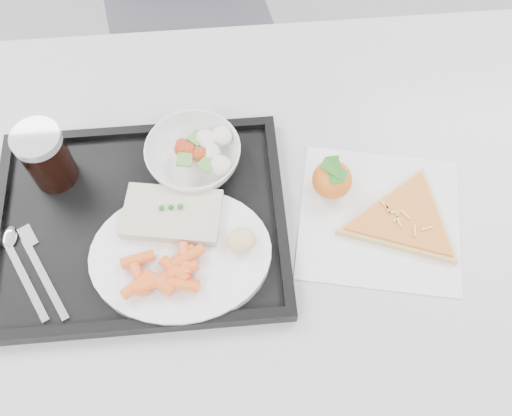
# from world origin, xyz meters

# --- Properties ---
(room) EXTENTS (6.04, 7.04, 2.84)m
(room) POSITION_xyz_m (0.00, 0.00, 1.40)
(room) COLOR gray
(room) RESTS_ON ground
(table) EXTENTS (1.20, 0.80, 0.75)m
(table) POSITION_xyz_m (0.00, 0.30, 0.68)
(table) COLOR #A9A9AB
(table) RESTS_ON ground
(tray) EXTENTS (0.45, 0.35, 0.03)m
(tray) POSITION_xyz_m (-0.17, 0.29, 0.76)
(tray) COLOR black
(tray) RESTS_ON table
(dinner_plate) EXTENTS (0.27, 0.27, 0.02)m
(dinner_plate) POSITION_xyz_m (-0.11, 0.22, 0.77)
(dinner_plate) COLOR white
(dinner_plate) RESTS_ON tray
(fish_fillet) EXTENTS (0.16, 0.11, 0.03)m
(fish_fillet) POSITION_xyz_m (-0.12, 0.28, 0.79)
(fish_fillet) COLOR beige
(fish_fillet) RESTS_ON dinner_plate
(bread_roll) EXTENTS (0.05, 0.05, 0.03)m
(bread_roll) POSITION_xyz_m (-0.02, 0.22, 0.80)
(bread_roll) COLOR tan
(bread_roll) RESTS_ON dinner_plate
(salad_bowl) EXTENTS (0.15, 0.15, 0.05)m
(salad_bowl) POSITION_xyz_m (-0.09, 0.38, 0.79)
(salad_bowl) COLOR white
(salad_bowl) RESTS_ON tray
(cola_glass) EXTENTS (0.07, 0.07, 0.11)m
(cola_glass) POSITION_xyz_m (-0.31, 0.38, 0.82)
(cola_glass) COLOR black
(cola_glass) RESTS_ON tray
(cutlery) EXTENTS (0.12, 0.16, 0.01)m
(cutlery) POSITION_xyz_m (-0.34, 0.23, 0.77)
(cutlery) COLOR silver
(cutlery) RESTS_ON tray
(napkin) EXTENTS (0.29, 0.29, 0.00)m
(napkin) POSITION_xyz_m (0.20, 0.27, 0.75)
(napkin) COLOR silver
(napkin) RESTS_ON table
(tangerine) EXTENTS (0.08, 0.08, 0.07)m
(tangerine) POSITION_xyz_m (0.13, 0.32, 0.79)
(tangerine) COLOR orange
(tangerine) RESTS_ON napkin
(pizza_slice) EXTENTS (0.25, 0.25, 0.02)m
(pizza_slice) POSITION_xyz_m (0.24, 0.25, 0.76)
(pizza_slice) COLOR tan
(pizza_slice) RESTS_ON napkin
(carrot_pile) EXTENTS (0.12, 0.08, 0.03)m
(carrot_pile) POSITION_xyz_m (-0.13, 0.18, 0.80)
(carrot_pile) COLOR orange
(carrot_pile) RESTS_ON dinner_plate
(salad_contents) EXTENTS (0.09, 0.09, 0.03)m
(salad_contents) POSITION_xyz_m (-0.07, 0.39, 0.80)
(salad_contents) COLOR #AC3416
(salad_contents) RESTS_ON salad_bowl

